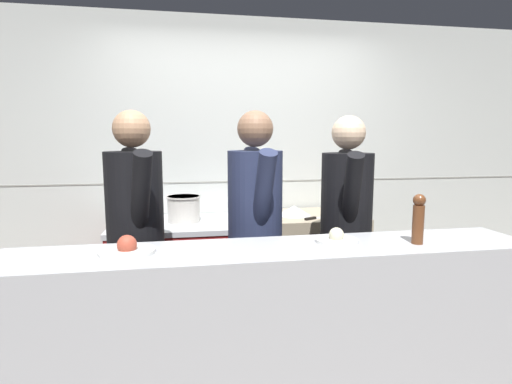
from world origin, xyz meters
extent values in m
cube|color=silver|center=(0.00, 1.53, 1.30)|extent=(8.00, 0.06, 2.60)
cube|color=gray|center=(0.00, 1.49, 1.15)|extent=(8.00, 0.00, 0.01)
cube|color=maroon|center=(-0.57, 1.13, 0.41)|extent=(1.10, 0.70, 0.83)
cube|color=#B7BABF|center=(-0.57, 1.13, 0.85)|extent=(1.12, 0.71, 0.04)
cube|color=#B7BABF|center=(-0.57, 0.79, 0.48)|extent=(0.99, 0.03, 0.10)
cube|color=gray|center=(0.48, 1.13, 0.45)|extent=(0.91, 0.65, 0.90)
cube|color=black|center=(0.48, 0.82, 0.05)|extent=(0.89, 0.04, 0.10)
cube|color=#B7BABF|center=(-0.10, -0.21, 0.50)|extent=(2.69, 0.45, 1.00)
cylinder|color=beige|center=(-0.56, 1.13, 0.97)|extent=(0.26, 0.26, 0.21)
cylinder|color=beige|center=(-0.56, 1.13, 1.07)|extent=(0.27, 0.27, 0.01)
cone|color=#B7BABF|center=(0.36, 1.12, 0.94)|extent=(0.28, 0.28, 0.08)
cube|color=#B7BABF|center=(0.61, 1.00, 0.90)|extent=(0.27, 0.16, 0.01)
cube|color=black|center=(0.44, 0.91, 0.91)|extent=(0.11, 0.07, 0.02)
cylinder|color=white|center=(-0.82, -0.19, 1.01)|extent=(0.27, 0.27, 0.02)
sphere|color=#B24733|center=(-0.82, -0.19, 1.04)|extent=(0.09, 0.09, 0.09)
cylinder|color=white|center=(0.24, -0.16, 1.01)|extent=(0.23, 0.23, 0.02)
sphere|color=beige|center=(0.24, -0.16, 1.04)|extent=(0.08, 0.08, 0.08)
cylinder|color=brown|center=(0.64, -0.26, 1.10)|extent=(0.06, 0.06, 0.20)
sphere|color=brown|center=(0.64, -0.26, 1.23)|extent=(0.06, 0.06, 0.06)
cube|color=black|center=(-0.85, 0.43, 0.40)|extent=(0.34, 0.27, 0.80)
cylinder|color=black|center=(-0.85, 0.43, 1.13)|extent=(0.43, 0.43, 0.66)
sphere|color=tan|center=(-0.85, 0.43, 1.60)|extent=(0.23, 0.23, 0.23)
cylinder|color=black|center=(-0.91, 0.62, 1.21)|extent=(0.20, 0.35, 0.55)
cylinder|color=black|center=(-0.79, 0.23, 1.21)|extent=(0.20, 0.35, 0.55)
cube|color=black|center=(-0.10, 0.38, 0.40)|extent=(0.31, 0.21, 0.80)
cylinder|color=#262D4C|center=(-0.10, 0.38, 1.13)|extent=(0.37, 0.37, 0.66)
sphere|color=#8C664C|center=(-0.10, 0.38, 1.60)|extent=(0.23, 0.23, 0.23)
cylinder|color=#262D4C|center=(-0.11, 0.58, 1.21)|extent=(0.12, 0.34, 0.55)
cylinder|color=#262D4C|center=(-0.09, 0.17, 1.21)|extent=(0.12, 0.34, 0.55)
cube|color=black|center=(0.53, 0.41, 0.40)|extent=(0.33, 0.26, 0.79)
cylinder|color=black|center=(0.53, 0.41, 1.12)|extent=(0.42, 0.42, 0.65)
sphere|color=beige|center=(0.53, 0.41, 1.58)|extent=(0.22, 0.22, 0.22)
cylinder|color=black|center=(0.58, 0.60, 1.20)|extent=(0.18, 0.34, 0.55)
cylinder|color=black|center=(0.48, 0.21, 1.20)|extent=(0.18, 0.34, 0.55)
camera|label=1|loc=(-0.54, -2.10, 1.54)|focal=28.00mm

